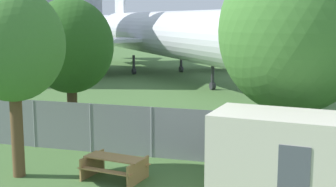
# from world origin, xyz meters

# --- Properties ---
(perimeter_fence) EXTENTS (56.07, 0.07, 1.97)m
(perimeter_fence) POSITION_xyz_m (-0.00, 10.37, 0.98)
(perimeter_fence) COLOR gray
(perimeter_fence) RESTS_ON ground
(airplane) EXTENTS (27.84, 33.43, 11.98)m
(airplane) POSITION_xyz_m (-5.03, 35.92, 3.79)
(airplane) COLOR silver
(airplane) RESTS_ON ground
(portable_cabin) EXTENTS (4.07, 2.65, 2.56)m
(portable_cabin) POSITION_xyz_m (7.44, 7.51, 1.28)
(portable_cabin) COLOR beige
(portable_cabin) RESTS_ON ground
(picnic_bench_near_cabin) EXTENTS (2.15, 1.68, 0.76)m
(picnic_bench_near_cabin) POSITION_xyz_m (2.15, 7.70, 0.48)
(picnic_bench_near_cabin) COLOR #A37A47
(picnic_bench_near_cabin) RESTS_ON ground
(tree_left_of_cabin) EXTENTS (3.86, 3.86, 6.17)m
(tree_left_of_cabin) POSITION_xyz_m (-2.08, 12.79, 4.03)
(tree_left_of_cabin) COLOR #4C3823
(tree_left_of_cabin) RESTS_ON ground
(tree_behind_benches) EXTENTS (5.50, 5.50, 7.83)m
(tree_behind_benches) POSITION_xyz_m (7.59, 11.67, 4.79)
(tree_behind_benches) COLOR brown
(tree_behind_benches) RESTS_ON ground
(tree_far_right) EXTENTS (3.39, 3.39, 6.30)m
(tree_far_right) POSITION_xyz_m (-1.06, 7.05, 4.40)
(tree_far_right) COLOR brown
(tree_far_right) RESTS_ON ground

